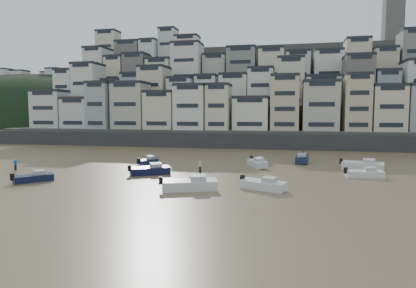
% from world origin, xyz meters
% --- Properties ---
extents(sea_strip, '(340.00, 340.00, 0.00)m').
position_xyz_m(sea_strip, '(-110.00, 145.00, 0.01)').
color(sea_strip, slate).
rests_on(sea_strip, ground).
extents(harbor_wall, '(140.00, 3.00, 3.50)m').
position_xyz_m(harbor_wall, '(10.00, 65.00, 1.75)').
color(harbor_wall, '#38383A').
rests_on(harbor_wall, ground).
extents(hillside, '(141.04, 66.00, 50.00)m').
position_xyz_m(hillside, '(14.73, 104.84, 13.01)').
color(hillside, '#4C4C47').
rests_on(hillside, ground).
extents(headland, '(216.00, 135.00, 53.33)m').
position_xyz_m(headland, '(-95.00, 135.00, 0.02)').
color(headland, black).
rests_on(headland, ground).
extents(boat_d, '(5.23, 2.13, 1.39)m').
position_xyz_m(boat_d, '(30.62, 30.00, 0.70)').
color(boat_d, white).
rests_on(boat_d, ground).
extents(boat_a, '(6.89, 4.27, 1.79)m').
position_xyz_m(boat_a, '(10.44, 17.38, 0.89)').
color(boat_a, white).
rests_on(boat_a, ground).
extents(boat_f, '(3.01, 4.42, 1.15)m').
position_xyz_m(boat_f, '(-1.76, 35.98, 0.58)').
color(boat_f, '#131C3E').
rests_on(boat_f, ground).
extents(boat_c, '(5.99, 4.75, 1.60)m').
position_xyz_m(boat_c, '(2.48, 26.10, 0.80)').
color(boat_c, '#13153B').
rests_on(boat_c, ground).
extents(boat_b, '(5.80, 3.91, 1.51)m').
position_xyz_m(boat_b, '(18.21, 19.47, 0.76)').
color(boat_b, white).
rests_on(boat_b, ground).
extents(boat_e, '(4.09, 6.02, 1.57)m').
position_xyz_m(boat_e, '(16.14, 36.24, 0.78)').
color(boat_e, silver).
rests_on(boat_e, ground).
extents(boat_j, '(4.37, 4.85, 1.35)m').
position_xyz_m(boat_j, '(-9.58, 18.15, 0.67)').
color(boat_j, '#131B3C').
rests_on(boat_j, ground).
extents(boat_g, '(6.64, 3.52, 1.73)m').
position_xyz_m(boat_g, '(31.54, 36.69, 0.86)').
color(boat_g, silver).
rests_on(boat_g, ground).
extents(boat_i, '(2.74, 6.72, 1.79)m').
position_xyz_m(boat_i, '(23.12, 43.12, 0.89)').
color(boat_i, '#161E45').
rests_on(boat_i, ground).
extents(person_blue, '(0.44, 0.44, 1.74)m').
position_xyz_m(person_blue, '(-18.16, 25.37, 0.87)').
color(person_blue, blue).
rests_on(person_blue, ground).
extents(person_pink, '(0.44, 0.44, 1.74)m').
position_xyz_m(person_pink, '(8.69, 29.42, 0.87)').
color(person_pink, tan).
rests_on(person_pink, ground).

